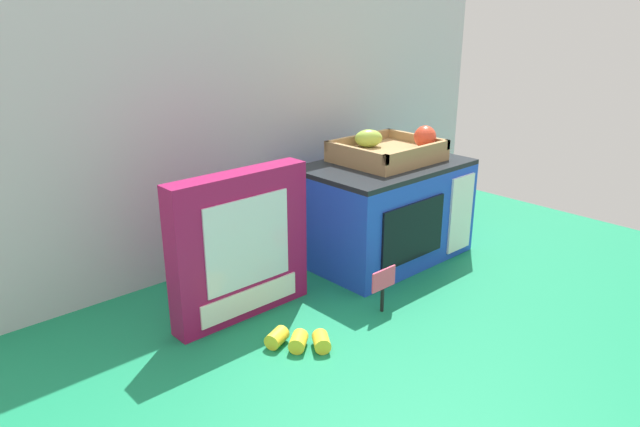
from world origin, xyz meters
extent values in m
plane|color=#147A4C|center=(0.00, 0.00, 0.00)|extent=(1.70, 1.70, 0.00)
cube|color=#B7BABF|center=(0.00, 0.28, 0.38)|extent=(1.61, 0.03, 0.76)
cube|color=blue|center=(0.15, 0.02, 0.12)|extent=(0.42, 0.27, 0.24)
cube|color=black|center=(0.15, 0.02, 0.25)|extent=(0.42, 0.27, 0.01)
cube|color=black|center=(0.10, -0.12, 0.12)|extent=(0.22, 0.01, 0.14)
cube|color=white|center=(0.29, -0.12, 0.12)|extent=(0.09, 0.01, 0.20)
cube|color=#A37F51|center=(0.17, 0.03, 0.27)|extent=(0.25, 0.21, 0.03)
cube|color=#A37F51|center=(0.17, -0.07, 0.29)|extent=(0.25, 0.01, 0.02)
cube|color=#A37F51|center=(0.17, 0.13, 0.29)|extent=(0.25, 0.01, 0.02)
cube|color=#A37F51|center=(0.05, 0.03, 0.29)|extent=(0.01, 0.21, 0.02)
cube|color=#A37F51|center=(0.29, 0.03, 0.29)|extent=(0.01, 0.21, 0.02)
ellipsoid|color=#9EC647|center=(0.16, 0.09, 0.30)|extent=(0.09, 0.08, 0.05)
sphere|color=#E04228|center=(0.26, -0.02, 0.31)|extent=(0.06, 0.06, 0.06)
cube|color=#99144C|center=(-0.31, 0.01, 0.16)|extent=(0.32, 0.05, 0.31)
cube|color=silver|center=(-0.31, -0.02, 0.17)|extent=(0.20, 0.00, 0.19)
cube|color=white|center=(-0.31, -0.02, 0.04)|extent=(0.24, 0.00, 0.05)
cylinder|color=black|center=(-0.08, -0.19, 0.03)|extent=(0.01, 0.01, 0.06)
cube|color=#F44C6B|center=(-0.08, -0.19, 0.08)|extent=(0.07, 0.00, 0.05)
cylinder|color=yellow|center=(-0.33, -0.14, 0.02)|extent=(0.05, 0.05, 0.03)
cylinder|color=yellow|center=(-0.31, -0.18, 0.02)|extent=(0.06, 0.05, 0.03)
cylinder|color=yellow|center=(-0.28, -0.21, 0.02)|extent=(0.05, 0.06, 0.03)
camera|label=1|loc=(-0.94, -0.93, 0.62)|focal=32.66mm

